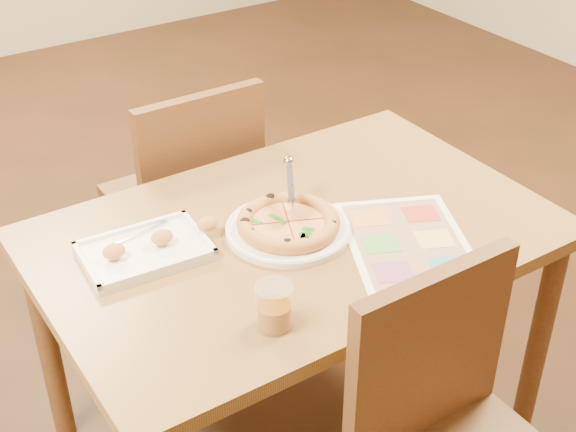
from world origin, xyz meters
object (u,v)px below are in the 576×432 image
dining_table (296,256)px  chair_near (452,420)px  appetizer_tray (148,250)px  menu (408,242)px  glass_tumbler (274,309)px  plate (288,230)px  pizza_cutter (291,188)px  pizza (288,223)px  chair_far (191,182)px

dining_table → chair_near: 0.61m
appetizer_tray → menu: (0.56, -0.31, -0.01)m
chair_near → appetizer_tray: size_ratio=1.33×
glass_tumbler → menu: glass_tumbler is taller
plate → pizza_cutter: bearing=50.8°
chair_near → menu: (0.20, 0.40, 0.16)m
pizza → pizza_cutter: pizza_cutter is taller
chair_near → glass_tumbler: 0.45m
plate → chair_near: bearing=-87.5°
pizza_cutter → plate: bearing=170.6°
chair_far → menu: 0.84m
chair_near → plate: bearing=92.5°
chair_near → chair_far: same height
dining_table → chair_far: chair_far is taller
plate → pizza: size_ratio=1.21×
pizza_cutter → chair_far: bearing=31.6°
pizza_cutter → appetizer_tray: size_ratio=0.43×
glass_tumbler → pizza_cutter: bearing=51.8°
plate → dining_table: bearing=1.4°
plate → glass_tumbler: 0.36m
chair_far → appetizer_tray: bearing=53.8°
menu → glass_tumbler: bearing=-169.5°
dining_table → pizza_cutter: 0.19m
chair_far → chair_near: bearing=90.0°
chair_far → pizza: bearing=87.6°
plate → pizza: bearing=-81.8°
chair_far → glass_tumbler: 0.94m
appetizer_tray → glass_tumbler: (0.11, -0.39, 0.03)m
appetizer_tray → chair_near: bearing=-62.8°
chair_far → appetizer_tray: 0.64m
dining_table → plate: plate is taller
chair_near → pizza: bearing=92.5°
chair_near → chair_far: size_ratio=1.00×
menu → pizza_cutter: bearing=125.4°
dining_table → glass_tumbler: glass_tumbler is taller
dining_table → plate: size_ratio=4.09×
dining_table → pizza_cutter: pizza_cutter is taller
chair_near → appetizer_tray: bearing=117.2°
chair_far → plate: chair_far is taller
chair_near → plate: chair_near is taller
menu → dining_table: bearing=134.4°
chair_near → pizza_cutter: chair_near is taller
menu → pizza: bearing=138.1°
chair_far → pizza: chair_far is taller
chair_far → pizza_cutter: bearing=91.8°
pizza → appetizer_tray: (-0.34, 0.11, -0.02)m
pizza_cutter → glass_tumbler: 0.43m
chair_far → menu: chair_far is taller
pizza → pizza_cutter: size_ratio=1.73×
plate → appetizer_tray: (-0.34, 0.11, 0.01)m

